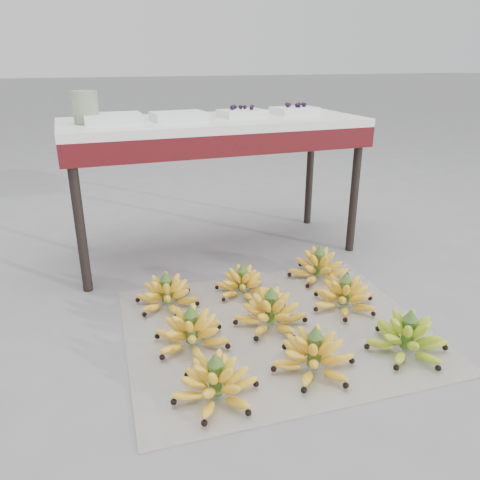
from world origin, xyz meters
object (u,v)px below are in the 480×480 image
object	(u,v)px
bunch_mid_left	(191,332)
bunch_back_left	(167,294)
vendor_table	(214,135)
newspaper_mat	(275,328)
glass_jar	(85,107)
tray_right	(242,113)
bunch_front_right	(407,338)
bunch_back_right	(319,267)
tray_left	(179,116)
bunch_front_center	(314,355)
bunch_mid_center	(271,312)
bunch_front_left	(216,383)
bunch_mid_right	(344,296)
tray_far_right	(295,110)
tray_far_left	(113,118)
bunch_back_center	(242,283)

from	to	relation	value
bunch_mid_left	bunch_back_left	size ratio (longest dim) A/B	0.99
vendor_table	newspaper_mat	bearing A→B (deg)	-91.60
glass_jar	tray_right	bearing A→B (deg)	0.35
bunch_front_right	bunch_back_right	distance (m)	0.70
bunch_back_left	tray_left	xyz separation A→B (m)	(0.22, 0.54, 0.73)
bunch_front_center	tray_left	size ratio (longest dim) A/B	1.32
bunch_front_right	tray_right	size ratio (longest dim) A/B	1.55
tray_right	bunch_mid_center	bearing A→B (deg)	-102.81
bunch_front_left	bunch_mid_right	bearing A→B (deg)	36.88
bunch_mid_left	newspaper_mat	bearing A→B (deg)	0.77
bunch_front_right	newspaper_mat	bearing A→B (deg)	162.63
bunch_front_right	bunch_mid_right	bearing A→B (deg)	118.43
bunch_back_left	tray_far_right	size ratio (longest dim) A/B	1.17
bunch_front_center	bunch_back_left	distance (m)	0.77
bunch_front_right	bunch_mid_center	size ratio (longest dim) A/B	1.00
newspaper_mat	bunch_mid_center	bearing A→B (deg)	119.79
tray_far_left	newspaper_mat	bearing A→B (deg)	-60.97
bunch_front_right	bunch_back_left	world-z (taller)	bunch_front_right
bunch_front_left	glass_jar	xyz separation A→B (m)	(-0.26, 1.25, 0.79)
bunch_mid_left	bunch_back_center	xyz separation A→B (m)	(0.34, 0.35, -0.01)
bunch_mid_center	bunch_mid_right	size ratio (longest dim) A/B	1.15
bunch_back_right	tray_far_right	xyz separation A→B (m)	(0.12, 0.59, 0.73)
bunch_front_left	bunch_mid_left	world-z (taller)	bunch_mid_left
newspaper_mat	bunch_mid_center	world-z (taller)	bunch_mid_center
bunch_front_left	tray_far_right	bearing A→B (deg)	64.43
bunch_front_left	bunch_back_center	size ratio (longest dim) A/B	1.18
tray_far_left	bunch_back_right	bearing A→B (deg)	-30.99
bunch_mid_center	tray_left	distance (m)	1.14
bunch_front_left	glass_jar	bearing A→B (deg)	111.07
bunch_mid_left	glass_jar	bearing A→B (deg)	105.35
bunch_front_right	bunch_front_left	bearing A→B (deg)	-157.81
bunch_front_center	bunch_back_right	xyz separation A→B (m)	(0.40, 0.68, -0.00)
bunch_front_center	glass_jar	distance (m)	1.60
newspaper_mat	glass_jar	world-z (taller)	glass_jar
bunch_mid_left	glass_jar	xyz separation A→B (m)	(-0.26, 0.93, 0.79)
bunch_back_center	glass_jar	xyz separation A→B (m)	(-0.61, 0.58, 0.79)
bunch_mid_left	tray_left	world-z (taller)	tray_left
bunch_mid_center	tray_left	size ratio (longest dim) A/B	1.44
tray_left	glass_jar	xyz separation A→B (m)	(-0.46, 0.04, 0.06)
bunch_back_right	vendor_table	bearing A→B (deg)	101.12
bunch_mid_center	bunch_mid_right	distance (m)	0.38
newspaper_mat	tray_right	bearing A→B (deg)	78.33
vendor_table	tray_far_right	distance (m)	0.51
bunch_back_left	bunch_back_center	bearing A→B (deg)	-5.20
bunch_back_left	tray_far_left	xyz separation A→B (m)	(-0.11, 0.56, 0.73)
bunch_front_right	vendor_table	distance (m)	1.45
bunch_front_left	tray_far_right	size ratio (longest dim) A/B	1.28
bunch_front_center	bunch_back_center	world-z (taller)	bunch_front_center
bunch_mid_center	tray_right	size ratio (longest dim) A/B	1.56
bunch_back_right	glass_jar	xyz separation A→B (m)	(-1.04, 0.56, 0.79)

